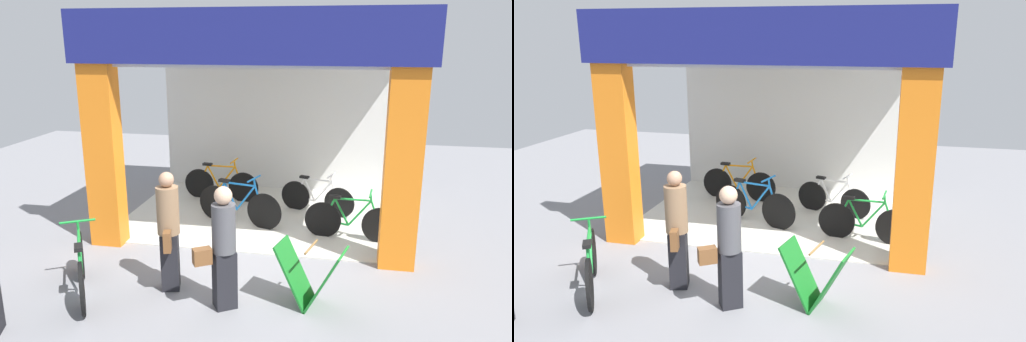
{
  "view_description": "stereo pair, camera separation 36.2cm",
  "coord_description": "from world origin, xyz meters",
  "views": [
    {
      "loc": [
        1.59,
        -7.28,
        3.43
      ],
      "look_at": [
        0.0,
        0.92,
        1.15
      ],
      "focal_mm": 34.67,
      "sensor_mm": 36.0,
      "label": 1
    },
    {
      "loc": [
        1.94,
        -7.21,
        3.43
      ],
      "look_at": [
        0.0,
        0.92,
        1.15
      ],
      "focal_mm": 34.67,
      "sensor_mm": 36.0,
      "label": 2
    }
  ],
  "objects": [
    {
      "name": "bicycle_parked_0",
      "position": [
        -1.92,
        -1.71,
        0.38
      ],
      "size": [
        0.92,
        1.53,
        0.96
      ],
      "color": "black",
      "rests_on": "ground"
    },
    {
      "name": "ground_plane",
      "position": [
        0.0,
        0.0,
        0.0
      ],
      "size": [
        18.56,
        18.56,
        0.0
      ],
      "primitive_type": "plane",
      "color": "gray",
      "rests_on": "ground"
    },
    {
      "name": "pedestrian_1",
      "position": [
        -0.78,
        -1.33,
        0.86
      ],
      "size": [
        0.38,
        0.53,
        1.69
      ],
      "color": "black",
      "rests_on": "ground"
    },
    {
      "name": "pedestrian_0",
      "position": [
        0.07,
        -1.67,
        0.84
      ],
      "size": [
        0.59,
        0.49,
        1.65
      ],
      "color": "black",
      "rests_on": "ground"
    },
    {
      "name": "bicycle_inside_0",
      "position": [
        1.0,
        2.11,
        0.34
      ],
      "size": [
        1.48,
        0.55,
        0.85
      ],
      "color": "black",
      "rests_on": "ground"
    },
    {
      "name": "sandwich_board_sign",
      "position": [
        1.17,
        -1.43,
        0.43
      ],
      "size": [
        0.97,
        0.67,
        0.86
      ],
      "color": "#197226",
      "rests_on": "ground"
    },
    {
      "name": "shop_facade",
      "position": [
        0.0,
        1.78,
        2.03
      ],
      "size": [
        5.48,
        4.0,
        3.83
      ],
      "color": "beige",
      "rests_on": "ground"
    },
    {
      "name": "bicycle_inside_1",
      "position": [
        -0.39,
        1.24,
        0.38
      ],
      "size": [
        1.68,
        0.6,
        0.96
      ],
      "color": "black",
      "rests_on": "ground"
    },
    {
      "name": "bicycle_inside_2",
      "position": [
        -1.09,
        2.57,
        0.37
      ],
      "size": [
        1.66,
        0.46,
        0.91
      ],
      "color": "black",
      "rests_on": "ground"
    },
    {
      "name": "bicycle_inside_3",
      "position": [
        1.68,
        0.88,
        0.36
      ],
      "size": [
        1.63,
        0.45,
        0.9
      ],
      "color": "black",
      "rests_on": "ground"
    }
  ]
}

